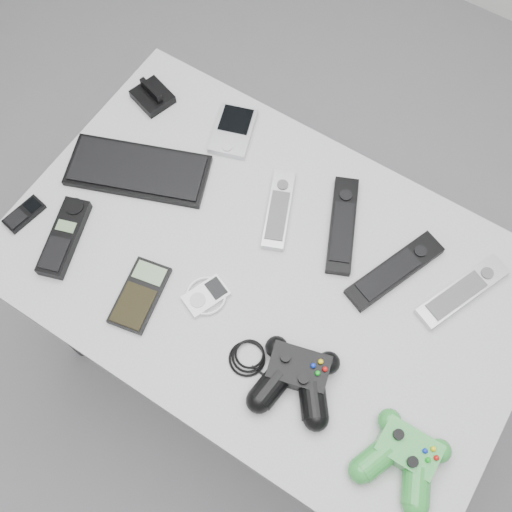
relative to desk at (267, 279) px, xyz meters
The scene contains 15 objects.
floor 0.64m from the desk, 105.37° to the right, with size 3.50×3.50×0.00m, color slate.
desk is the anchor object (origin of this frame).
pda_keyboard 0.36m from the desk, behind, with size 0.30×0.13×0.02m, color black.
dock_bracket 0.49m from the desk, 154.40° to the left, with size 0.08×0.07×0.04m, color black.
pda 0.34m from the desk, 135.41° to the left, with size 0.08×0.13×0.02m, color #B5B7BD.
remote_silver_a 0.15m from the desk, 111.73° to the left, with size 0.05×0.18×0.02m, color #B5B7BD.
remote_black_a 0.19m from the desk, 62.94° to the left, with size 0.05×0.22×0.02m, color black.
remote_black_b 0.26m from the desk, 30.16° to the left, with size 0.05×0.22×0.02m, color black.
remote_silver_b 0.39m from the desk, 24.38° to the left, with size 0.05×0.21×0.02m, color #B7B6BD.
mobile_phone 0.52m from the desk, 160.50° to the right, with size 0.04×0.09×0.01m, color black.
cordless_handset 0.42m from the desk, 155.87° to the right, with size 0.05×0.17×0.03m, color black.
calculator 0.27m from the desk, 133.66° to the right, with size 0.07×0.14×0.01m, color black.
mp3_player 0.15m from the desk, 119.88° to the right, with size 0.08×0.09×0.02m, color white.
controller_black 0.25m from the desk, 44.81° to the right, with size 0.26×0.16×0.05m, color black, non-canonical shape.
controller_green 0.44m from the desk, 24.79° to the right, with size 0.15×0.16×0.05m, color #227D2F, non-canonical shape.
Camera 1 is at (0.25, -0.32, 1.80)m, focal length 42.00 mm.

